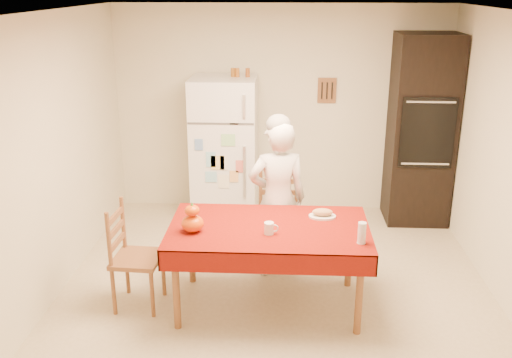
# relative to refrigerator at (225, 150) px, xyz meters

# --- Properties ---
(floor) EXTENTS (4.50, 4.50, 0.00)m
(floor) POSITION_rel_refrigerator_xyz_m (0.65, -1.88, -0.85)
(floor) COLOR tan
(floor) RESTS_ON ground
(room_shell) EXTENTS (4.02, 4.52, 2.51)m
(room_shell) POSITION_rel_refrigerator_xyz_m (0.65, -1.88, 0.77)
(room_shell) COLOR beige
(room_shell) RESTS_ON ground
(refrigerator) EXTENTS (0.75, 0.74, 1.70)m
(refrigerator) POSITION_rel_refrigerator_xyz_m (0.00, 0.00, 0.00)
(refrigerator) COLOR white
(refrigerator) RESTS_ON floor
(oven_cabinet) EXTENTS (0.70, 0.62, 2.20)m
(oven_cabinet) POSITION_rel_refrigerator_xyz_m (2.28, 0.05, 0.25)
(oven_cabinet) COLOR black
(oven_cabinet) RESTS_ON floor
(dining_table) EXTENTS (1.70, 1.00, 0.76)m
(dining_table) POSITION_rel_refrigerator_xyz_m (0.59, -2.01, -0.16)
(dining_table) COLOR brown
(dining_table) RESTS_ON floor
(chair_far) EXTENTS (0.42, 0.40, 0.95)m
(chair_far) POSITION_rel_refrigerator_xyz_m (0.66, -1.17, -0.34)
(chair_far) COLOR brown
(chair_far) RESTS_ON floor
(chair_left) EXTENTS (0.42, 0.44, 0.95)m
(chair_left) POSITION_rel_refrigerator_xyz_m (-0.62, -2.05, -0.34)
(chair_left) COLOR brown
(chair_left) RESTS_ON floor
(seated_woman) EXTENTS (0.62, 0.47, 1.54)m
(seated_woman) POSITION_rel_refrigerator_xyz_m (0.65, -1.40, -0.08)
(seated_woman) COLOR silver
(seated_woman) RESTS_ON floor
(coffee_mug) EXTENTS (0.08, 0.08, 0.10)m
(coffee_mug) POSITION_rel_refrigerator_xyz_m (0.59, -2.16, -0.04)
(coffee_mug) COLOR silver
(coffee_mug) RESTS_ON dining_table
(pumpkin_lower) EXTENTS (0.19, 0.19, 0.14)m
(pumpkin_lower) POSITION_rel_refrigerator_xyz_m (-0.04, -2.14, -0.02)
(pumpkin_lower) COLOR #E35905
(pumpkin_lower) RESTS_ON dining_table
(pumpkin_upper) EXTENTS (0.12, 0.12, 0.09)m
(pumpkin_upper) POSITION_rel_refrigerator_xyz_m (-0.04, -2.14, 0.10)
(pumpkin_upper) COLOR #E73505
(pumpkin_upper) RESTS_ON pumpkin_lower
(wine_glass) EXTENTS (0.07, 0.07, 0.18)m
(wine_glass) POSITION_rel_refrigerator_xyz_m (1.33, -2.29, -0.00)
(wine_glass) COLOR silver
(wine_glass) RESTS_ON dining_table
(bread_plate) EXTENTS (0.24, 0.24, 0.02)m
(bread_plate) POSITION_rel_refrigerator_xyz_m (1.05, -1.79, -0.08)
(bread_plate) COLOR silver
(bread_plate) RESTS_ON dining_table
(bread_loaf) EXTENTS (0.18, 0.10, 0.06)m
(bread_loaf) POSITION_rel_refrigerator_xyz_m (1.05, -1.79, -0.04)
(bread_loaf) COLOR #A87953
(bread_loaf) RESTS_ON bread_plate
(spice_jar_left) EXTENTS (0.05, 0.05, 0.10)m
(spice_jar_left) POSITION_rel_refrigerator_xyz_m (0.11, 0.05, 0.90)
(spice_jar_left) COLOR brown
(spice_jar_left) RESTS_ON refrigerator
(spice_jar_mid) EXTENTS (0.05, 0.05, 0.10)m
(spice_jar_mid) POSITION_rel_refrigerator_xyz_m (0.15, 0.05, 0.90)
(spice_jar_mid) COLOR #99561B
(spice_jar_mid) RESTS_ON refrigerator
(spice_jar_right) EXTENTS (0.05, 0.05, 0.10)m
(spice_jar_right) POSITION_rel_refrigerator_xyz_m (0.27, 0.05, 0.90)
(spice_jar_right) COLOR brown
(spice_jar_right) RESTS_ON refrigerator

